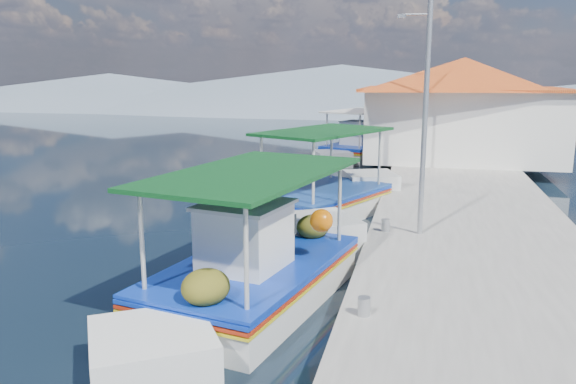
# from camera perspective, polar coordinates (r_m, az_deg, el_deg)

# --- Properties ---
(ground) EXTENTS (160.00, 160.00, 0.00)m
(ground) POSITION_cam_1_polar(r_m,az_deg,el_deg) (13.02, -8.09, -7.30)
(ground) COLOR black
(ground) RESTS_ON ground
(quay) EXTENTS (5.00, 44.00, 0.50)m
(quay) POSITION_cam_1_polar(r_m,az_deg,el_deg) (17.93, 17.22, -1.58)
(quay) COLOR #A09C96
(quay) RESTS_ON ground
(bollards) EXTENTS (0.20, 17.20, 0.30)m
(bollards) POSITION_cam_1_polar(r_m,az_deg,el_deg) (17.08, 10.42, -0.52)
(bollards) COLOR #A5A8AD
(bollards) RESTS_ON quay
(main_caique) EXTENTS (3.58, 8.29, 2.79)m
(main_caique) POSITION_cam_1_polar(r_m,az_deg,el_deg) (10.84, -3.34, -8.15)
(main_caique) COLOR silver
(main_caique) RESTS_ON ground
(caique_green_canopy) EXTENTS (4.34, 7.01, 2.89)m
(caique_green_canopy) POSITION_cam_1_polar(r_m,az_deg,el_deg) (17.17, 3.41, -1.03)
(caique_green_canopy) COLOR silver
(caique_green_canopy) RESTS_ON ground
(caique_blue_hull) EXTENTS (2.28, 5.92, 1.06)m
(caique_blue_hull) POSITION_cam_1_polar(r_m,az_deg,el_deg) (21.34, -1.01, 1.12)
(caique_blue_hull) COLOR silver
(caique_blue_hull) RESTS_ON ground
(caique_far) EXTENTS (4.01, 7.22, 2.70)m
(caique_far) POSITION_cam_1_polar(r_m,az_deg,el_deg) (28.94, 7.11, 4.28)
(caique_far) COLOR silver
(caique_far) RESTS_ON ground
(harbor_building) EXTENTS (10.49, 10.49, 4.40)m
(harbor_building) POSITION_cam_1_polar(r_m,az_deg,el_deg) (26.53, 16.98, 8.12)
(harbor_building) COLOR silver
(harbor_building) RESTS_ON quay
(lamp_post_near) EXTENTS (1.21, 0.14, 6.00)m
(lamp_post_near) POSITION_cam_1_polar(r_m,az_deg,el_deg) (13.44, 13.23, 9.86)
(lamp_post_near) COLOR #A5A8AD
(lamp_post_near) RESTS_ON quay
(lamp_post_far) EXTENTS (1.21, 0.14, 6.00)m
(lamp_post_far) POSITION_cam_1_polar(r_m,az_deg,el_deg) (22.44, 13.37, 10.50)
(lamp_post_far) COLOR #A5A8AD
(lamp_post_far) RESTS_ON quay
(mountain_ridge) EXTENTS (171.40, 96.00, 5.50)m
(mountain_ridge) POSITION_cam_1_polar(r_m,az_deg,el_deg) (67.50, 15.19, 9.51)
(mountain_ridge) COLOR slate
(mountain_ridge) RESTS_ON ground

